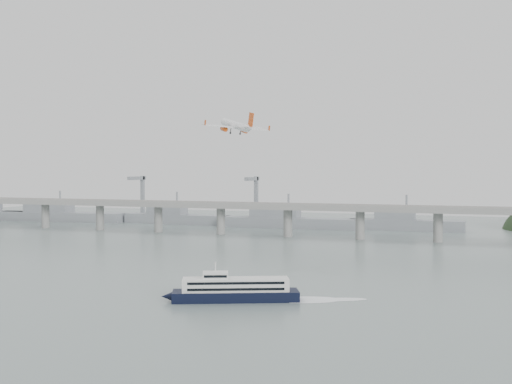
% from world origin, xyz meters
% --- Properties ---
extents(ground, '(900.00, 900.00, 0.00)m').
position_xyz_m(ground, '(0.00, 0.00, 0.00)').
color(ground, slate).
rests_on(ground, ground).
extents(bridge, '(800.00, 22.00, 23.90)m').
position_xyz_m(bridge, '(-1.15, 200.00, 17.65)').
color(bridge, gray).
rests_on(bridge, ground).
extents(distant_fleet, '(453.00, 60.90, 40.00)m').
position_xyz_m(distant_fleet, '(-155.36, 265.08, 6.22)').
color(distant_fleet, gray).
rests_on(distant_fleet, ground).
extents(ferry, '(69.80, 35.78, 13.97)m').
position_xyz_m(ferry, '(20.42, -21.61, 3.79)').
color(ferry, black).
rests_on(ferry, ground).
extents(airliner, '(33.67, 32.91, 10.89)m').
position_xyz_m(airliner, '(-24.75, 91.70, 69.80)').
color(airliner, white).
rests_on(airliner, ground).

